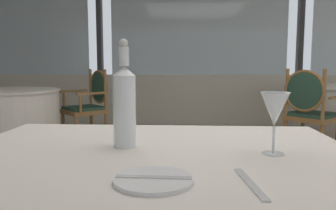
# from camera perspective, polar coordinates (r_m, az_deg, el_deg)

# --- Properties ---
(window_wall_far) EXTENTS (10.63, 0.14, 2.63)m
(window_wall_far) POSITION_cam_1_polar(r_m,az_deg,el_deg) (5.76, 5.12, 7.16)
(window_wall_far) COLOR silver
(window_wall_far) RESTS_ON ground_plane
(side_plate) EXTENTS (0.19, 0.19, 0.01)m
(side_plate) POSITION_cam_1_polar(r_m,az_deg,el_deg) (0.79, -2.45, -12.49)
(side_plate) COLOR white
(side_plate) RESTS_ON foreground_table
(butter_knife) EXTENTS (0.18, 0.02, 0.00)m
(butter_knife) POSITION_cam_1_polar(r_m,az_deg,el_deg) (0.79, -2.46, -12.14)
(butter_knife) COLOR silver
(butter_knife) RESTS_ON foreground_table
(dinner_fork) EXTENTS (0.04, 0.21, 0.00)m
(dinner_fork) POSITION_cam_1_polar(r_m,az_deg,el_deg) (0.80, 13.72, -12.72)
(dinner_fork) COLOR silver
(dinner_fork) RESTS_ON foreground_table
(water_bottle) EXTENTS (0.07, 0.07, 0.35)m
(water_bottle) POSITION_cam_1_polar(r_m,az_deg,el_deg) (1.10, -7.36, 0.20)
(water_bottle) COLOR white
(water_bottle) RESTS_ON foreground_table
(wine_glass) EXTENTS (0.09, 0.09, 0.19)m
(wine_glass) POSITION_cam_1_polar(r_m,az_deg,el_deg) (1.04, 17.57, -0.85)
(wine_glass) COLOR white
(wine_glass) RESTS_ON foreground_table
(dining_chair_0_1) EXTENTS (0.66, 0.66, 0.97)m
(dining_chair_0_1) POSITION_cam_1_polar(r_m,az_deg,el_deg) (3.93, 22.67, -0.28)
(dining_chair_0_1) COLOR olive
(dining_chair_0_1) RESTS_ON ground_plane
(background_table_1) EXTENTS (1.13, 1.13, 0.74)m
(background_table_1) POSITION_cam_1_polar(r_m,az_deg,el_deg) (4.13, -25.34, -2.78)
(background_table_1) COLOR white
(background_table_1) RESTS_ON ground_plane
(dining_chair_1_0) EXTENTS (0.66, 0.66, 0.96)m
(dining_chair_1_0) POSITION_cam_1_polar(r_m,az_deg,el_deg) (4.45, -12.99, 0.70)
(dining_chair_1_0) COLOR olive
(dining_chair_1_0) RESTS_ON ground_plane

